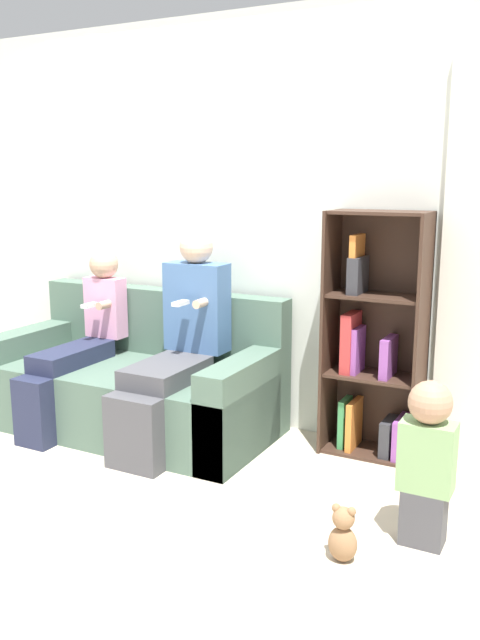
{
  "coord_description": "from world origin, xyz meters",
  "views": [
    {
      "loc": [
        2.24,
        -2.81,
        1.58
      ],
      "look_at": [
        0.46,
        0.59,
        0.77
      ],
      "focal_mm": 38.0,
      "sensor_mm": 36.0,
      "label": 1
    }
  ],
  "objects_px": {
    "couch": "(134,385)",
    "child_seated": "(78,340)",
    "adult_seated": "(178,340)",
    "toddler_standing": "(427,459)",
    "bookshelf": "(373,347)",
    "teddy_bear": "(343,535)"
  },
  "relations": [
    {
      "from": "toddler_standing",
      "to": "child_seated",
      "type": "bearing_deg",
      "value": 168.91
    },
    {
      "from": "couch",
      "to": "teddy_bear",
      "type": "distance_m",
      "value": 1.92
    },
    {
      "from": "adult_seated",
      "to": "toddler_standing",
      "type": "distance_m",
      "value": 1.67
    },
    {
      "from": "adult_seated",
      "to": "toddler_standing",
      "type": "height_order",
      "value": "adult_seated"
    },
    {
      "from": "child_seated",
      "to": "toddler_standing",
      "type": "xyz_separation_m",
      "value": [
        2.31,
        -0.45,
        -0.16
      ]
    },
    {
      "from": "child_seated",
      "to": "bookshelf",
      "type": "distance_m",
      "value": 1.85
    },
    {
      "from": "bookshelf",
      "to": "teddy_bear",
      "type": "height_order",
      "value": "bookshelf"
    },
    {
      "from": "couch",
      "to": "child_seated",
      "type": "bearing_deg",
      "value": -160.88
    },
    {
      "from": "adult_seated",
      "to": "child_seated",
      "type": "bearing_deg",
      "value": -177.02
    },
    {
      "from": "couch",
      "to": "bookshelf",
      "type": "relative_size",
      "value": 1.3
    },
    {
      "from": "couch",
      "to": "bookshelf",
      "type": "distance_m",
      "value": 1.53
    },
    {
      "from": "teddy_bear",
      "to": "child_seated",
      "type": "bearing_deg",
      "value": 159.83
    },
    {
      "from": "couch",
      "to": "adult_seated",
      "type": "relative_size",
      "value": 1.44
    },
    {
      "from": "child_seated",
      "to": "bookshelf",
      "type": "bearing_deg",
      "value": 13.57
    },
    {
      "from": "adult_seated",
      "to": "child_seated",
      "type": "relative_size",
      "value": 1.14
    },
    {
      "from": "couch",
      "to": "adult_seated",
      "type": "bearing_deg",
      "value": -11.6
    },
    {
      "from": "adult_seated",
      "to": "toddler_standing",
      "type": "xyz_separation_m",
      "value": [
        1.58,
        -0.49,
        -0.24
      ]
    },
    {
      "from": "couch",
      "to": "teddy_bear",
      "type": "xyz_separation_m",
      "value": [
        1.7,
        -0.87,
        -0.16
      ]
    },
    {
      "from": "adult_seated",
      "to": "teddy_bear",
      "type": "height_order",
      "value": "adult_seated"
    },
    {
      "from": "toddler_standing",
      "to": "teddy_bear",
      "type": "relative_size",
      "value": 2.96
    },
    {
      "from": "bookshelf",
      "to": "couch",
      "type": "bearing_deg",
      "value": -167.77
    },
    {
      "from": "adult_seated",
      "to": "bookshelf",
      "type": "relative_size",
      "value": 0.9
    }
  ]
}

